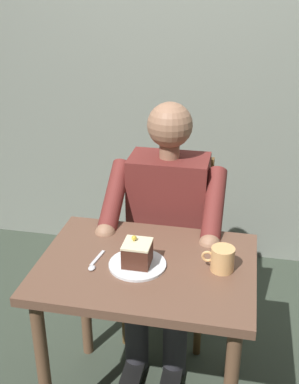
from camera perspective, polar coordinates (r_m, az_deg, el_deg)
The scene contains 8 objects.
cafe_rear_panel at distance 2.87m, azimuth 5.56°, elevation 20.32°, with size 6.40×0.12×3.00m, color gray.
dining_table at distance 1.90m, azimuth -0.35°, elevation -11.40°, with size 0.82×0.60×0.72m.
chair at distance 2.45m, azimuth 2.54°, elevation -5.47°, with size 0.42×0.42×0.89m.
seated_person at distance 2.23m, azimuth 1.89°, elevation -4.56°, with size 0.53×0.58×1.21m.
dessert_plate at distance 1.81m, azimuth -1.44°, elevation -8.60°, with size 0.22×0.22×0.01m, color white.
cake_slice at distance 1.79m, azimuth -1.46°, elevation -7.26°, with size 0.10×0.10×0.11m.
coffee_cup at distance 1.79m, azimuth 8.62°, elevation -7.82°, with size 0.12×0.09×0.09m.
dessert_spoon at distance 1.83m, azimuth -6.56°, elevation -8.42°, with size 0.03×0.14×0.01m.
Camera 1 is at (-0.32, 1.49, 1.73)m, focal length 44.93 mm.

